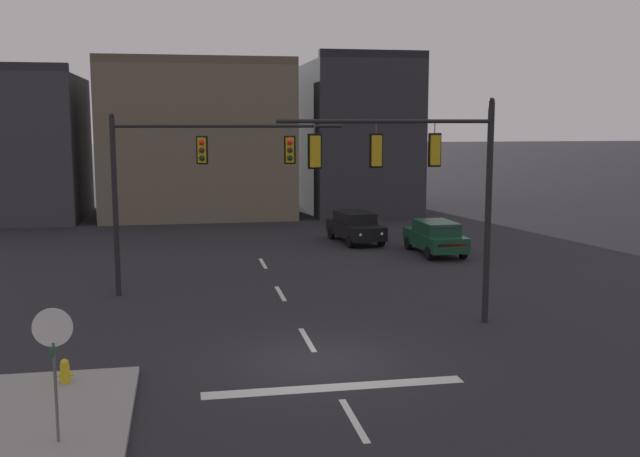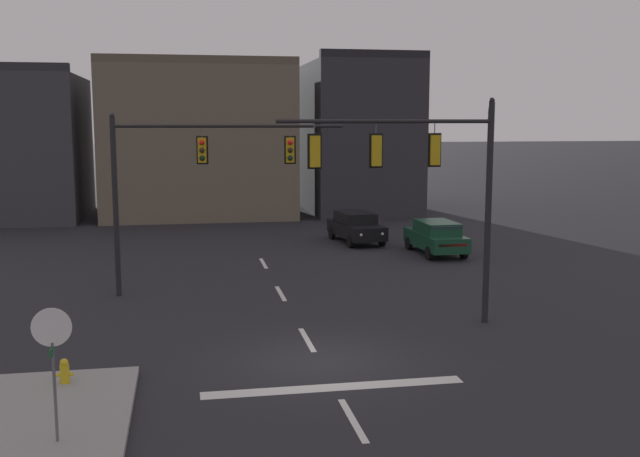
{
  "view_description": "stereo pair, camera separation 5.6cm",
  "coord_description": "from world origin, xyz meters",
  "px_view_note": "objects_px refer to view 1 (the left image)",
  "views": [
    {
      "loc": [
        -3.5,
        -18.79,
        6.37
      ],
      "look_at": [
        0.85,
        4.53,
        2.92
      ],
      "focal_mm": 41.67,
      "sensor_mm": 36.0,
      "label": 1
    },
    {
      "loc": [
        -3.44,
        -18.8,
        6.37
      ],
      "look_at": [
        0.85,
        4.53,
        2.92
      ],
      "focal_mm": 41.67,
      "sensor_mm": 36.0,
      "label": 2
    }
  ],
  "objects_px": {
    "stop_sign": "(53,343)",
    "fire_hydrant": "(65,376)",
    "signal_mast_far_side": "(183,170)",
    "signal_mast_near_side": "(425,173)",
    "car_lot_middle": "(435,237)",
    "car_lot_nearside": "(355,226)"
  },
  "relations": [
    {
      "from": "car_lot_middle",
      "to": "signal_mast_far_side",
      "type": "bearing_deg",
      "value": -151.79
    },
    {
      "from": "signal_mast_near_side",
      "to": "car_lot_middle",
      "type": "bearing_deg",
      "value": 68.96
    },
    {
      "from": "signal_mast_far_side",
      "to": "fire_hydrant",
      "type": "height_order",
      "value": "signal_mast_far_side"
    },
    {
      "from": "signal_mast_near_side",
      "to": "signal_mast_far_side",
      "type": "xyz_separation_m",
      "value": [
        -7.2,
        5.77,
        -0.22
      ]
    },
    {
      "from": "car_lot_nearside",
      "to": "fire_hydrant",
      "type": "xyz_separation_m",
      "value": [
        -11.8,
        -19.85,
        -0.53
      ]
    },
    {
      "from": "signal_mast_near_side",
      "to": "signal_mast_far_side",
      "type": "bearing_deg",
      "value": 141.28
    },
    {
      "from": "fire_hydrant",
      "to": "stop_sign",
      "type": "bearing_deg",
      "value": -83.98
    },
    {
      "from": "car_lot_nearside",
      "to": "fire_hydrant",
      "type": "bearing_deg",
      "value": -120.73
    },
    {
      "from": "stop_sign",
      "to": "fire_hydrant",
      "type": "relative_size",
      "value": 3.77
    },
    {
      "from": "stop_sign",
      "to": "car_lot_middle",
      "type": "distance_m",
      "value": 24.01
    },
    {
      "from": "car_lot_nearside",
      "to": "signal_mast_far_side",
      "type": "bearing_deg",
      "value": -130.32
    },
    {
      "from": "signal_mast_far_side",
      "to": "car_lot_nearside",
      "type": "distance_m",
      "value": 14.22
    },
    {
      "from": "stop_sign",
      "to": "car_lot_nearside",
      "type": "distance_m",
      "value": 25.93
    },
    {
      "from": "stop_sign",
      "to": "car_lot_nearside",
      "type": "height_order",
      "value": "stop_sign"
    },
    {
      "from": "stop_sign",
      "to": "car_lot_middle",
      "type": "height_order",
      "value": "stop_sign"
    },
    {
      "from": "stop_sign",
      "to": "fire_hydrant",
      "type": "bearing_deg",
      "value": 96.02
    },
    {
      "from": "car_lot_nearside",
      "to": "car_lot_middle",
      "type": "height_order",
      "value": "same"
    },
    {
      "from": "stop_sign",
      "to": "car_lot_nearside",
      "type": "xyz_separation_m",
      "value": [
        11.44,
        23.24,
        -1.29
      ]
    },
    {
      "from": "car_lot_middle",
      "to": "fire_hydrant",
      "type": "relative_size",
      "value": 6.0
    },
    {
      "from": "signal_mast_near_side",
      "to": "car_lot_middle",
      "type": "distance_m",
      "value": 13.59
    },
    {
      "from": "signal_mast_near_side",
      "to": "car_lot_nearside",
      "type": "xyz_separation_m",
      "value": [
        1.68,
        16.23,
        -3.95
      ]
    },
    {
      "from": "signal_mast_near_side",
      "to": "stop_sign",
      "type": "relative_size",
      "value": 2.5
    }
  ]
}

